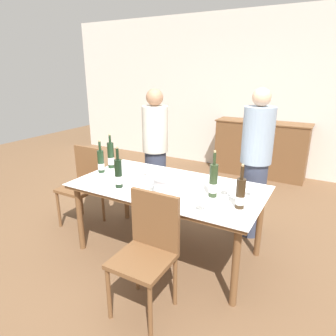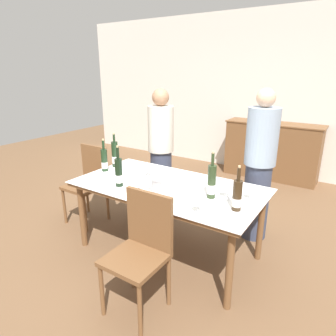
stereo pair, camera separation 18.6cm
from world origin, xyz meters
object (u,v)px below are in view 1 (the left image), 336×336
object	(u,v)px
wine_bottle_1	(213,181)
person_host	(155,151)
wine_glass_0	(251,188)
person_guest_left	(255,165)
wine_glass_5	(146,168)
wine_bottle_3	(118,174)
wine_bottle_0	(101,162)
ice_bucket	(164,186)
wine_glass_1	(228,185)
sideboard_cabinet	(260,149)
wine_glass_2	(153,181)
wine_bottle_2	(240,194)
wine_glass_3	(203,201)
chair_near_front	(148,245)
chair_left_end	(84,180)
dining_table	(168,192)
wine_bottle_4	(111,156)
wine_glass_4	(138,182)

from	to	relation	value
wine_bottle_1	person_host	xyz separation A→B (m)	(-1.14, 0.88, -0.09)
wine_glass_0	person_guest_left	bearing A→B (deg)	101.22
wine_glass_5	wine_bottle_3	bearing A→B (deg)	-102.62
wine_bottle_0	wine_glass_5	xyz separation A→B (m)	(0.52, 0.11, -0.02)
wine_glass_5	wine_bottle_0	bearing A→B (deg)	-168.23
ice_bucket	wine_glass_1	bearing A→B (deg)	28.91
sideboard_cabinet	ice_bucket	xyz separation A→B (m)	(-0.16, -3.13, 0.36)
ice_bucket	wine_glass_5	size ratio (longest dim) A/B	1.33
wine_glass_1	wine_glass_2	distance (m)	0.68
wine_bottle_2	wine_glass_1	xyz separation A→B (m)	(-0.16, 0.18, -0.02)
wine_bottle_3	wine_glass_1	xyz separation A→B (m)	(0.98, 0.30, -0.03)
wine_glass_2	wine_glass_3	xyz separation A→B (m)	(0.57, -0.16, -0.00)
chair_near_front	sideboard_cabinet	bearing A→B (deg)	89.64
wine_glass_3	chair_left_end	size ratio (longest dim) A/B	0.15
chair_near_front	ice_bucket	bearing A→B (deg)	105.72
dining_table	chair_left_end	xyz separation A→B (m)	(-1.22, 0.09, -0.14)
wine_bottle_1	sideboard_cabinet	bearing A→B (deg)	94.40
wine_bottle_2	chair_near_front	world-z (taller)	wine_bottle_2
wine_glass_2	wine_bottle_4	bearing A→B (deg)	155.25
wine_glass_1	person_host	distance (m)	1.49
chair_near_front	wine_glass_4	bearing A→B (deg)	131.59
wine_bottle_3	wine_glass_0	world-z (taller)	wine_bottle_3
wine_glass_5	wine_bottle_2	bearing A→B (deg)	-12.51
wine_bottle_4	person_host	bearing A→B (deg)	75.30
wine_glass_5	wine_glass_0	bearing A→B (deg)	1.48
wine_glass_2	person_guest_left	size ratio (longest dim) A/B	0.09
person_host	wine_glass_3	bearing A→B (deg)	-45.55
chair_near_front	chair_left_end	size ratio (longest dim) A/B	1.01
ice_bucket	person_host	size ratio (longest dim) A/B	0.12
wine_bottle_2	chair_near_front	distance (m)	0.84
sideboard_cabinet	person_guest_left	xyz separation A→B (m)	(0.39, -2.09, 0.34)
sideboard_cabinet	ice_bucket	size ratio (longest dim) A/B	7.99
dining_table	sideboard_cabinet	bearing A→B (deg)	85.01
wine_bottle_0	wine_glass_1	bearing A→B (deg)	2.04
wine_glass_4	person_host	bearing A→B (deg)	114.37
dining_table	wine_glass_4	bearing A→B (deg)	-116.93
sideboard_cabinet	wine_glass_3	distance (m)	3.28
person_guest_left	wine_glass_5	bearing A→B (deg)	-143.31
wine_bottle_3	wine_glass_1	bearing A→B (deg)	17.09
chair_near_front	person_host	world-z (taller)	person_host
ice_bucket	wine_bottle_0	bearing A→B (deg)	166.42
wine_glass_4	wine_glass_5	xyz separation A→B (m)	(-0.16, 0.39, -0.00)
dining_table	wine_glass_5	size ratio (longest dim) A/B	12.42
wine_bottle_4	chair_near_front	size ratio (longest dim) A/B	0.42
wine_bottle_4	wine_glass_5	bearing A→B (deg)	-7.76
wine_bottle_0	wine_bottle_3	distance (m)	0.51
dining_table	wine_bottle_4	size ratio (longest dim) A/B	4.65
ice_bucket	wine_glass_3	bearing A→B (deg)	-15.88
dining_table	wine_glass_4	distance (m)	0.37
wine_glass_3	dining_table	bearing A→B (deg)	145.09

